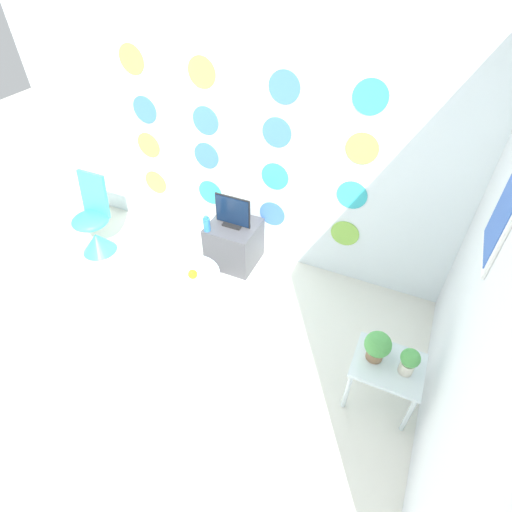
{
  "coord_description": "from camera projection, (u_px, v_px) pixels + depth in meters",
  "views": [
    {
      "loc": [
        1.48,
        -1.05,
        2.73
      ],
      "look_at": [
        0.58,
        0.89,
        0.84
      ],
      "focal_mm": 28.0,
      "sensor_mm": 36.0,
      "label": 1
    }
  ],
  "objects": [
    {
      "name": "side_table",
      "position": [
        387.0,
        370.0,
        2.72
      ],
      "size": [
        0.47,
        0.39,
        0.42
      ],
      "color": "silver",
      "rests_on": "ground_plane"
    },
    {
      "name": "potted_plant_right",
      "position": [
        409.0,
        361.0,
        2.55
      ],
      "size": [
        0.13,
        0.13,
        0.21
      ],
      "color": "beige",
      "rests_on": "side_table"
    },
    {
      "name": "tv_cabinet",
      "position": [
        234.0,
        243.0,
        3.93
      ],
      "size": [
        0.46,
        0.44,
        0.45
      ],
      "color": "#4C4C51",
      "rests_on": "ground_plane"
    },
    {
      "name": "wall_right",
      "position": [
        493.0,
        259.0,
        2.15
      ],
      "size": [
        0.06,
        2.86,
        2.6
      ],
      "color": "silver",
      "rests_on": "ground_plane"
    },
    {
      "name": "rubber_duck",
      "position": [
        192.0,
        274.0,
        3.02
      ],
      "size": [
        0.07,
        0.08,
        0.09
      ],
      "color": "yellow",
      "rests_on": "bathtub"
    },
    {
      "name": "rug",
      "position": [
        194.0,
        335.0,
        3.37
      ],
      "size": [
        1.17,
        0.85,
        0.01
      ],
      "color": "silver",
      "rests_on": "ground_plane"
    },
    {
      "name": "chair",
      "position": [
        95.0,
        230.0,
        4.04
      ],
      "size": [
        0.36,
        0.37,
        0.84
      ],
      "color": "#38B2A3",
      "rests_on": "ground_plane"
    },
    {
      "name": "bathtub",
      "position": [
        194.0,
        298.0,
        3.29
      ],
      "size": [
        1.02,
        0.55,
        0.59
      ],
      "color": "white",
      "rests_on": "ground_plane"
    },
    {
      "name": "vase",
      "position": [
        207.0,
        224.0,
        3.67
      ],
      "size": [
        0.07,
        0.07,
        0.16
      ],
      "color": "#2D72B7",
      "rests_on": "tv_cabinet"
    },
    {
      "name": "ground_plane",
      "position": [
        136.0,
        391.0,
        2.99
      ],
      "size": [
        12.0,
        12.0,
        0.0
      ],
      "primitive_type": "plane",
      "color": "silver"
    },
    {
      "name": "wall_back_dotted",
      "position": [
        242.0,
        128.0,
        3.41
      ],
      "size": [
        4.9,
        0.05,
        2.6
      ],
      "color": "white",
      "rests_on": "ground_plane"
    },
    {
      "name": "tv",
      "position": [
        233.0,
        213.0,
        3.69
      ],
      "size": [
        0.35,
        0.12,
        0.31
      ],
      "color": "black",
      "rests_on": "tv_cabinet"
    },
    {
      "name": "potted_plant_left",
      "position": [
        378.0,
        346.0,
        2.62
      ],
      "size": [
        0.18,
        0.18,
        0.23
      ],
      "color": "#8C6B4C",
      "rests_on": "side_table"
    }
  ]
}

